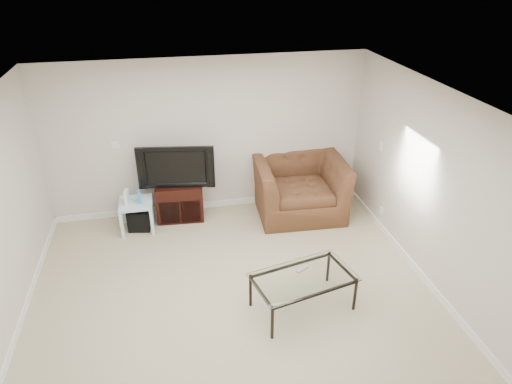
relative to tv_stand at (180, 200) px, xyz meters
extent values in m
plane|color=tan|center=(0.52, -2.28, -0.30)|extent=(5.00, 5.00, 0.00)
plane|color=white|center=(0.52, -2.28, 2.20)|extent=(5.00, 5.00, 0.00)
cube|color=silver|center=(0.52, 0.22, 0.95)|extent=(5.00, 0.02, 2.50)
cube|color=silver|center=(3.02, -2.28, 0.95)|extent=(0.02, 5.00, 2.50)
cube|color=white|center=(-0.88, 0.21, 0.95)|extent=(0.12, 0.02, 0.12)
cube|color=white|center=(3.01, -0.68, 0.95)|extent=(0.02, 0.09, 0.13)
cube|color=white|center=(3.01, -0.98, 0.00)|extent=(0.02, 0.08, 0.12)
cube|color=black|center=(0.00, -0.04, 0.20)|extent=(0.44, 0.32, 0.06)
imported|color=black|center=(0.00, -0.03, 0.64)|extent=(1.10, 0.37, 0.67)
cube|color=black|center=(-0.64, -0.21, -0.14)|extent=(0.38, 0.38, 0.33)
cube|color=white|center=(-0.79, -0.25, 0.27)|extent=(0.07, 0.16, 0.22)
cube|color=#337FCC|center=(-0.61, -0.25, 0.26)|extent=(0.06, 0.14, 0.19)
imported|color=#492A1C|center=(1.91, -0.23, 0.32)|extent=(1.47, 0.99, 1.24)
cube|color=#B2B2B7|center=(1.33, -2.33, 0.17)|extent=(0.19, 0.14, 0.02)
camera|label=1|loc=(-0.12, -6.50, 3.54)|focal=32.00mm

